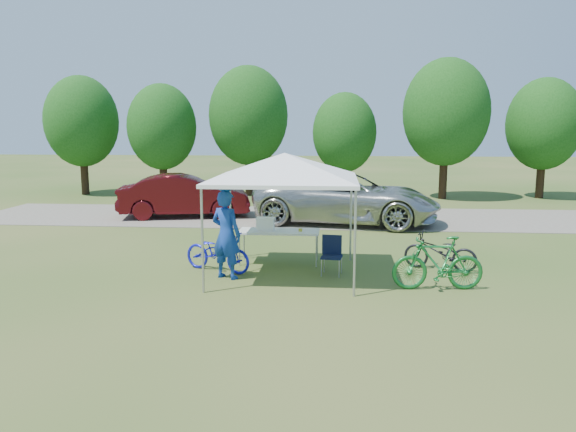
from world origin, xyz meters
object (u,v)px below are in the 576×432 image
at_px(cooler, 265,224).
at_px(bike_green, 438,263).
at_px(folding_chair, 332,252).
at_px(bike_blue, 218,252).
at_px(folding_table, 279,232).
at_px(minivan, 347,198).
at_px(sedan, 185,196).
at_px(bike_dark, 440,252).
at_px(cyclist, 226,235).

xyz_separation_m(cooler, bike_green, (3.77, -1.98, -0.40)).
distance_m(folding_chair, bike_blue, 2.61).
height_order(folding_table, minivan, minivan).
relative_size(folding_chair, sedan, 0.19).
bearing_deg(cooler, bike_dark, -5.48).
relative_size(folding_chair, bike_green, 0.47).
bearing_deg(bike_blue, cyclist, -126.72).
height_order(bike_green, bike_dark, bike_green).
relative_size(folding_table, bike_dark, 1.17).
height_order(folding_chair, bike_blue, bike_blue).
distance_m(bike_blue, bike_dark, 5.13).
bearing_deg(sedan, minivan, -110.25).
relative_size(folding_table, minivan, 0.31).
height_order(cyclist, sedan, cyclist).
bearing_deg(minivan, sedan, 91.17).
bearing_deg(bike_green, cyclist, -100.99).
relative_size(folding_table, cooler, 4.47).
height_order(bike_dark, minivan, minivan).
xyz_separation_m(folding_chair, cooler, (-1.62, 0.93, 0.44)).
height_order(folding_chair, cyclist, cyclist).
height_order(bike_blue, sedan, sedan).
distance_m(folding_chair, cooler, 1.92).
height_order(bike_blue, bike_dark, bike_blue).
distance_m(minivan, sedan, 5.92).
bearing_deg(bike_blue, folding_table, -31.88).
bearing_deg(folding_chair, cooler, 158.26).
bearing_deg(folding_chair, minivan, 94.12).
bearing_deg(folding_chair, bike_dark, 20.10).
height_order(bike_blue, minivan, minivan).
height_order(cooler, cyclist, cyclist).
height_order(cooler, bike_dark, cooler).
xyz_separation_m(cyclist, minivan, (2.75, 7.23, -0.09)).
distance_m(cooler, bike_blue, 1.44).
height_order(folding_chair, cooler, cooler).
distance_m(bike_dark, sedan, 10.54).
relative_size(folding_table, sedan, 0.41).
bearing_deg(folding_chair, folding_table, 152.26).
xyz_separation_m(bike_blue, minivan, (3.07, 6.66, 0.43)).
relative_size(folding_table, bike_blue, 1.13).
bearing_deg(cyclist, minivan, -86.46).
height_order(folding_table, bike_dark, bike_dark).
xyz_separation_m(folding_table, cyclist, (-1.00, -1.48, 0.22)).
height_order(bike_blue, bike_green, bike_green).
height_order(cooler, bike_green, cooler).
distance_m(bike_blue, sedan, 8.00).
xyz_separation_m(folding_chair, cyclist, (-2.29, -0.55, 0.46)).
height_order(cyclist, bike_dark, cyclist).
height_order(cyclist, bike_green, cyclist).
relative_size(cooler, bike_blue, 0.25).
bearing_deg(cyclist, bike_green, -162.16).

